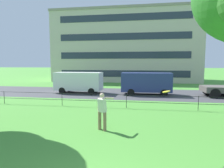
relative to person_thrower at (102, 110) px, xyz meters
name	(u,v)px	position (x,y,z in m)	size (l,w,h in m)	color
street_strip	(132,93)	(0.73, 11.71, -0.97)	(80.00, 7.88, 0.01)	#424247
park_fence	(126,99)	(0.73, 4.84, -0.30)	(39.05, 0.04, 1.00)	black
person_thrower	(102,110)	(0.00, 0.00, 0.00)	(0.76, 0.69, 1.79)	#846B4C
frisbee	(166,92)	(2.71, -1.84, 1.22)	(0.29, 0.29, 0.08)	yellow
panel_van_center	(79,81)	(-4.99, 11.20, 0.30)	(5.05, 2.21, 2.24)	white
panel_van_right	(146,82)	(2.20, 11.25, 0.30)	(5.04, 2.19, 2.24)	navy
apartment_building_background	(126,47)	(-1.51, 28.72, 5.31)	(25.82, 10.99, 12.54)	beige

